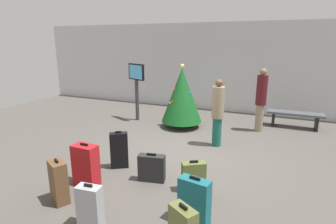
# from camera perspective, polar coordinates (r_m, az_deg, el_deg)

# --- Properties ---
(ground_plane) EXTENTS (16.00, 16.00, 0.00)m
(ground_plane) POSITION_cam_1_polar(r_m,az_deg,el_deg) (6.58, 2.61, -8.38)
(ground_plane) COLOR #514C47
(back_wall) EXTENTS (16.00, 0.20, 3.24)m
(back_wall) POSITION_cam_1_polar(r_m,az_deg,el_deg) (10.37, 11.54, 9.12)
(back_wall) COLOR silver
(back_wall) RESTS_ON ground_plane
(holiday_tree) EXTENTS (1.23, 1.23, 1.93)m
(holiday_tree) POSITION_cam_1_polar(r_m,az_deg,el_deg) (8.19, 2.93, 3.56)
(holiday_tree) COLOR #4C3319
(holiday_tree) RESTS_ON ground_plane
(flight_info_kiosk) EXTENTS (0.71, 0.38, 1.87)m
(flight_info_kiosk) POSITION_cam_1_polar(r_m,az_deg,el_deg) (8.95, -6.64, 6.24)
(flight_info_kiosk) COLOR #333338
(flight_info_kiosk) RESTS_ON ground_plane
(waiting_bench) EXTENTS (1.61, 0.44, 0.48)m
(waiting_bench) POSITION_cam_1_polar(r_m,az_deg,el_deg) (9.12, 25.14, -0.77)
(waiting_bench) COLOR #4C5159
(waiting_bench) RESTS_ON ground_plane
(traveller_0) EXTENTS (0.35, 0.35, 1.69)m
(traveller_0) POSITION_cam_1_polar(r_m,az_deg,el_deg) (6.79, 10.43, 0.14)
(traveller_0) COLOR #19594C
(traveller_0) RESTS_ON ground_plane
(traveller_1) EXTENTS (0.41, 0.41, 1.84)m
(traveller_1) POSITION_cam_1_polar(r_m,az_deg,el_deg) (8.23, 18.99, 2.75)
(traveller_1) COLOR gray
(traveller_1) RESTS_ON ground_plane
(suitcase_0) EXTENTS (0.46, 0.27, 0.81)m
(suitcase_0) POSITION_cam_1_polar(r_m,az_deg,el_deg) (5.26, -16.91, -10.63)
(suitcase_0) COLOR #B2191E
(suitcase_0) RESTS_ON ground_plane
(suitcase_1) EXTENTS (0.41, 0.35, 0.75)m
(suitcase_1) POSITION_cam_1_polar(r_m,az_deg,el_deg) (4.88, -22.01, -13.50)
(suitcase_1) COLOR brown
(suitcase_1) RESTS_ON ground_plane
(suitcase_3) EXTENTS (0.53, 0.28, 0.56)m
(suitcase_3) POSITION_cam_1_polar(r_m,az_deg,el_deg) (5.22, -3.46, -11.68)
(suitcase_3) COLOR #232326
(suitcase_3) RESTS_ON ground_plane
(suitcase_4) EXTENTS (0.37, 0.22, 0.66)m
(suitcase_4) POSITION_cam_1_polar(r_m,az_deg,el_deg) (4.20, -16.12, -18.55)
(suitcase_4) COLOR #9EA0A5
(suitcase_4) RESTS_ON ground_plane
(suitcase_5) EXTENTS (0.40, 0.34, 0.80)m
(suitcase_5) POSITION_cam_1_polar(r_m,az_deg,el_deg) (5.77, -10.24, -7.92)
(suitcase_5) COLOR black
(suitcase_5) RESTS_ON ground_plane
(suitcase_6) EXTENTS (0.44, 0.37, 0.57)m
(suitcase_6) POSITION_cam_1_polar(r_m,az_deg,el_deg) (4.93, 5.40, -13.34)
(suitcase_6) COLOR #59602D
(suitcase_6) RESTS_ON ground_plane
(suitcase_7) EXTENTS (0.48, 0.27, 0.74)m
(suitcase_7) POSITION_cam_1_polar(r_m,az_deg,el_deg) (4.10, 5.54, -18.23)
(suitcase_7) COLOR #19606B
(suitcase_7) RESTS_ON ground_plane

